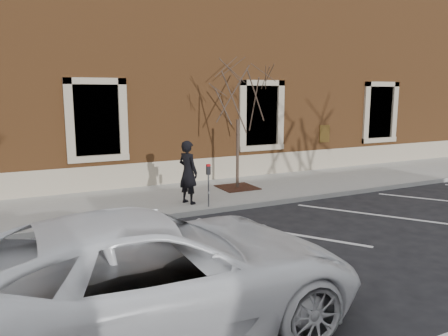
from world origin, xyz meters
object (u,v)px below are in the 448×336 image
parking_meter (208,177)px  white_truck (150,274)px  man (188,172)px  sapling (238,100)px

parking_meter → white_truck: white_truck is taller
parking_meter → white_truck: bearing=-103.6°
man → white_truck: man is taller
man → sapling: bearing=-85.3°
man → parking_meter: (0.36, -0.60, -0.07)m
man → sapling: size_ratio=0.44×
parking_meter → white_truck: (-3.25, -5.23, -0.13)m
man → sapling: 3.17m
parking_meter → man: bearing=139.1°
parking_meter → sapling: sapling is taller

